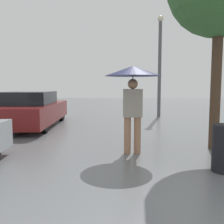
% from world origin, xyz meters
% --- Properties ---
extents(pedestrian, '(1.19, 1.19, 1.87)m').
position_xyz_m(pedestrian, '(0.15, 3.76, 1.55)').
color(pedestrian, '#9E7051').
rests_on(pedestrian, ground_plane).
extents(parked_car_farthest, '(1.88, 4.58, 1.26)m').
position_xyz_m(parked_car_farthest, '(-3.21, 7.58, 0.60)').
color(parked_car_farthest, maroon).
rests_on(parked_car_farthest, ground_plane).
extents(street_lamp, '(0.28, 0.28, 4.73)m').
position_xyz_m(street_lamp, '(2.08, 10.41, 2.64)').
color(street_lamp, '#515456').
rests_on(street_lamp, ground_plane).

